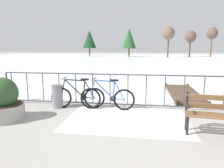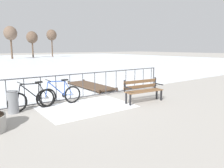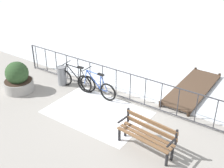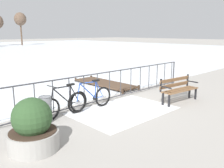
{
  "view_description": "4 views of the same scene",
  "coord_description": "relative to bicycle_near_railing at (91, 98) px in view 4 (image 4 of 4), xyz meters",
  "views": [
    {
      "loc": [
        0.16,
        -6.39,
        1.88
      ],
      "look_at": [
        -0.74,
        -0.39,
        0.81
      ],
      "focal_mm": 32.83,
      "sensor_mm": 36.0,
      "label": 1
    },
    {
      "loc": [
        -3.89,
        -7.68,
        2.09
      ],
      "look_at": [
        1.48,
        -0.4,
        0.55
      ],
      "focal_mm": 34.31,
      "sensor_mm": 36.0,
      "label": 2
    },
    {
      "loc": [
        4.65,
        -7.34,
        5.2
      ],
      "look_at": [
        -0.11,
        -0.5,
        0.78
      ],
      "focal_mm": 46.11,
      "sensor_mm": 36.0,
      "label": 3
    },
    {
      "loc": [
        -5.52,
        -6.23,
        2.44
      ],
      "look_at": [
        0.51,
        0.1,
        0.55
      ],
      "focal_mm": 38.65,
      "sensor_mm": 36.0,
      "label": 4
    }
  ],
  "objects": [
    {
      "name": "park_bench",
      "position": [
        2.83,
        -1.44,
        0.14
      ],
      "size": [
        1.64,
        0.64,
        0.89
      ],
      "color": "brown",
      "rests_on": "ground"
    },
    {
      "name": "bicycle_second",
      "position": [
        -0.94,
        0.01,
        0.0
      ],
      "size": [
        1.71,
        0.52,
        0.97
      ],
      "color": "black",
      "rests_on": "ground"
    },
    {
      "name": "snow_patch",
      "position": [
        0.67,
        -0.83,
        -0.36
      ],
      "size": [
        3.2,
        2.17,
        0.01
      ],
      "primitive_type": "cube",
      "color": "white",
      "rests_on": "ground"
    },
    {
      "name": "bicycle_near_railing",
      "position": [
        0.0,
        0.0,
        0.0
      ],
      "size": [
        1.71,
        0.52,
        0.97
      ],
      "color": "black",
      "rests_on": "ground"
    },
    {
      "name": "railing_fence",
      "position": [
        0.89,
        0.37,
        0.19
      ],
      "size": [
        9.06,
        0.06,
        1.07
      ],
      "color": "#38383D",
      "rests_on": "ground"
    },
    {
      "name": "planter_with_shrub",
      "position": [
        -2.57,
        -1.3,
        0.12
      ],
      "size": [
        1.07,
        1.07,
        1.13
      ],
      "color": "#9E9B96",
      "rests_on": "ground"
    },
    {
      "name": "ground_plane",
      "position": [
        0.89,
        0.37,
        -0.37
      ],
      "size": [
        160.0,
        160.0,
        0.0
      ],
      "primitive_type": "plane",
      "color": "#9E9991"
    },
    {
      "name": "wooden_dock",
      "position": [
        2.69,
        2.31,
        -0.25
      ],
      "size": [
        1.1,
        3.37,
        0.2
      ],
      "color": "#4C3828",
      "rests_on": "ground"
    },
    {
      "name": "tree_centre",
      "position": [
        14.94,
        39.47,
        4.4
      ],
      "size": [
        2.18,
        2.18,
        6.04
      ],
      "color": "brown",
      "rests_on": "ground"
    },
    {
      "name": "trash_bin",
      "position": [
        -1.6,
        -0.04,
        0.0
      ],
      "size": [
        0.35,
        0.35,
        0.73
      ],
      "color": "gray",
      "rests_on": "ground"
    }
  ]
}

